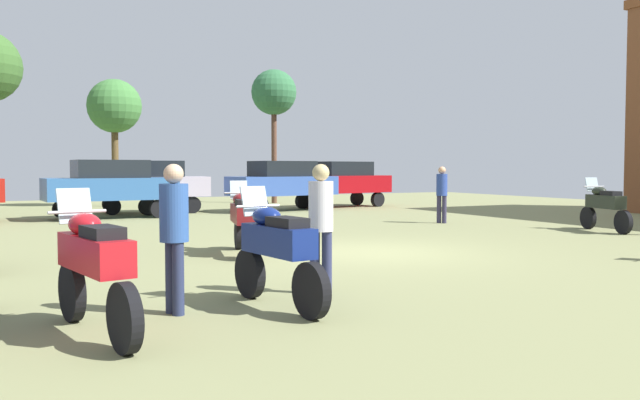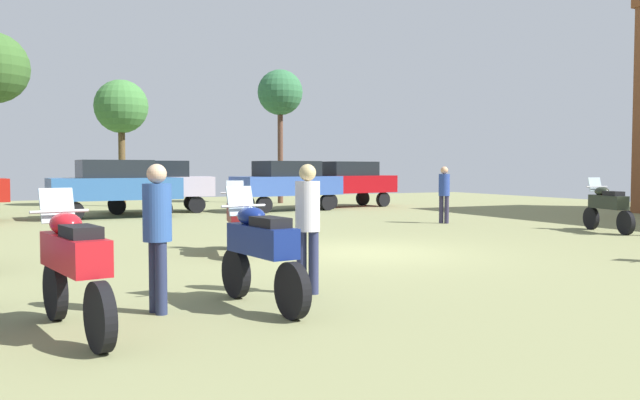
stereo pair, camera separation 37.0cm
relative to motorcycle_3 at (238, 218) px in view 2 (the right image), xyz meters
The scene contains 14 objects.
ground_plane 2.68m from the motorcycle_3, 21.72° to the right, with size 44.00×52.00×0.02m.
motorcycle_3 is the anchor object (origin of this frame).
motorcycle_5 6.42m from the motorcycle_3, 123.62° to the right, with size 0.71×2.29×1.51m.
motorcycle_6 10.43m from the motorcycle_3, ahead, with size 0.79×2.12×1.46m.
motorcycle_9 5.13m from the motorcycle_3, 105.16° to the right, with size 0.63×2.15×1.50m.
car_1 13.06m from the motorcycle_3, 63.00° to the left, with size 4.52×2.43×2.00m.
car_3 10.81m from the motorcycle_3, 94.58° to the left, with size 4.41×2.07×2.00m.
car_4 12.88m from the motorcycle_3, 85.75° to the left, with size 4.48×2.30×2.00m.
car_5 15.81m from the motorcycle_3, 54.02° to the left, with size 4.54×2.50×2.00m.
person_1 4.45m from the motorcycle_3, 95.95° to the right, with size 0.48×0.48×1.79m.
person_2 9.04m from the motorcycle_3, 26.72° to the left, with size 0.48×0.48×1.77m.
person_3 5.41m from the motorcycle_3, 118.43° to the right, with size 0.41×0.41×1.78m.
tree_1 19.29m from the motorcycle_3, 65.30° to the left, with size 2.20×2.20×6.50m.
tree_3 18.07m from the motorcycle_3, 88.59° to the left, with size 2.38×2.38×5.66m.
Camera 2 is at (-6.54, -11.56, 1.76)m, focal length 36.52 mm.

